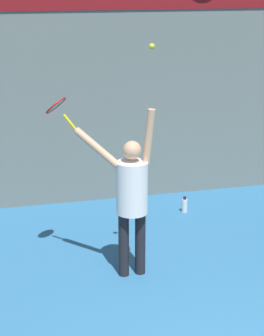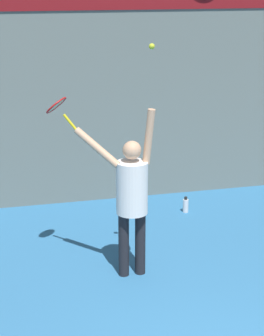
{
  "view_description": "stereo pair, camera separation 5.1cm",
  "coord_description": "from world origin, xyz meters",
  "px_view_note": "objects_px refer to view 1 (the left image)",
  "views": [
    {
      "loc": [
        -2.15,
        -3.61,
        3.54
      ],
      "look_at": [
        -0.42,
        3.01,
        1.38
      ],
      "focal_mm": 65.0,
      "sensor_mm": 36.0,
      "label": 1
    },
    {
      "loc": [
        -2.1,
        -3.62,
        3.54
      ],
      "look_at": [
        -0.42,
        3.01,
        1.38
      ],
      "focal_mm": 65.0,
      "sensor_mm": 36.0,
      "label": 2
    }
  ],
  "objects_px": {
    "tennis_player": "(131,193)",
    "tennis_racket": "(57,107)",
    "tennis_ball": "(152,46)",
    "water_bottle": "(185,205)"
  },
  "relations": [
    {
      "from": "water_bottle",
      "to": "tennis_ball",
      "type": "bearing_deg",
      "value": -120.44
    },
    {
      "from": "tennis_player",
      "to": "tennis_racket",
      "type": "relative_size",
      "value": 5.07
    },
    {
      "from": "tennis_ball",
      "to": "water_bottle",
      "type": "height_order",
      "value": "tennis_ball"
    },
    {
      "from": "tennis_ball",
      "to": "water_bottle",
      "type": "bearing_deg",
      "value": 59.56
    },
    {
      "from": "tennis_ball",
      "to": "water_bottle",
      "type": "xyz_separation_m",
      "value": [
        1.13,
        1.92,
        -2.69
      ]
    },
    {
      "from": "tennis_racket",
      "to": "water_bottle",
      "type": "bearing_deg",
      "value": 32.42
    },
    {
      "from": "tennis_player",
      "to": "water_bottle",
      "type": "xyz_separation_m",
      "value": [
        1.34,
        1.81,
        -0.96
      ]
    },
    {
      "from": "water_bottle",
      "to": "tennis_player",
      "type": "bearing_deg",
      "value": -126.42
    },
    {
      "from": "tennis_player",
      "to": "tennis_ball",
      "type": "xyz_separation_m",
      "value": [
        0.2,
        -0.11,
        1.74
      ]
    },
    {
      "from": "tennis_player",
      "to": "tennis_racket",
      "type": "bearing_deg",
      "value": 149.51
    }
  ]
}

